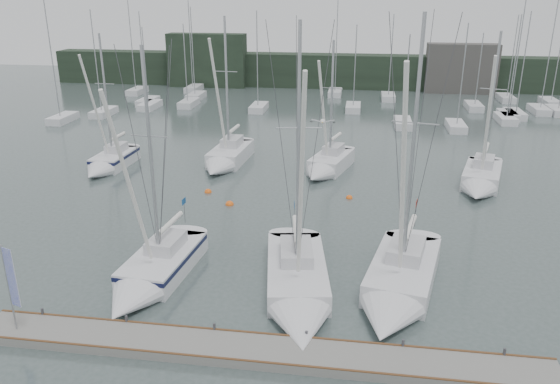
{
  "coord_description": "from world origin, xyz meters",
  "views": [
    {
      "loc": [
        3.75,
        -23.47,
        14.18
      ],
      "look_at": [
        -0.47,
        5.0,
        3.51
      ],
      "focal_mm": 35.0,
      "sensor_mm": 36.0,
      "label": 1
    }
  ],
  "objects": [
    {
      "name": "ground",
      "position": [
        0.0,
        0.0,
        0.0
      ],
      "size": [
        160.0,
        160.0,
        0.0
      ],
      "primitive_type": "plane",
      "color": "#414F4D",
      "rests_on": "ground"
    },
    {
      "name": "dock",
      "position": [
        0.0,
        -5.0,
        0.2
      ],
      "size": [
        24.0,
        2.0,
        0.4
      ],
      "primitive_type": "cube",
      "color": "slate",
      "rests_on": "ground"
    },
    {
      "name": "far_treeline",
      "position": [
        0.0,
        62.0,
        2.5
      ],
      "size": [
        90.0,
        4.0,
        5.0
      ],
      "primitive_type": "cube",
      "color": "black",
      "rests_on": "ground"
    },
    {
      "name": "far_building_left",
      "position": [
        -20.0,
        60.0,
        4.0
      ],
      "size": [
        12.0,
        3.0,
        8.0
      ],
      "primitive_type": "cube",
      "color": "black",
      "rests_on": "ground"
    },
    {
      "name": "far_building_right",
      "position": [
        18.0,
        60.0,
        3.5
      ],
      "size": [
        10.0,
        3.0,
        7.0
      ],
      "primitive_type": "cube",
      "color": "#454340",
      "rests_on": "ground"
    },
    {
      "name": "mast_forest",
      "position": [
        2.1,
        45.1,
        0.48
      ],
      "size": [
        60.06,
        26.29,
        14.62
      ],
      "color": "silver",
      "rests_on": "ground"
    },
    {
      "name": "sailboat_near_left",
      "position": [
        -6.36,
        -0.26,
        0.56
      ],
      "size": [
        3.47,
        8.89,
        12.8
      ],
      "rotation": [
        0.0,
        0.0,
        -0.09
      ],
      "color": "silver",
      "rests_on": "ground"
    },
    {
      "name": "sailboat_near_center",
      "position": [
        1.28,
        -0.8,
        0.51
      ],
      "size": [
        4.5,
        10.54,
        14.06
      ],
      "rotation": [
        0.0,
        0.0,
        0.16
      ],
      "color": "silver",
      "rests_on": "ground"
    },
    {
      "name": "sailboat_near_right",
      "position": [
        5.95,
        0.11,
        0.57
      ],
      "size": [
        5.01,
        10.04,
        14.39
      ],
      "rotation": [
        0.0,
        0.0,
        -0.22
      ],
      "color": "silver",
      "rests_on": "ground"
    },
    {
      "name": "sailboat_mid_a",
      "position": [
        -16.88,
        17.55,
        0.58
      ],
      "size": [
        2.66,
        7.09,
        11.77
      ],
      "rotation": [
        0.0,
        0.0,
        -0.04
      ],
      "color": "silver",
      "rests_on": "ground"
    },
    {
      "name": "sailboat_mid_b",
      "position": [
        -7.43,
        19.92,
        0.61
      ],
      "size": [
        3.28,
        8.43,
        13.12
      ],
      "rotation": [
        0.0,
        0.0,
        -0.07
      ],
      "color": "silver",
      "rests_on": "ground"
    },
    {
      "name": "sailboat_mid_c",
      "position": [
        1.22,
        19.29,
        0.59
      ],
      "size": [
        4.33,
        7.6,
        11.36
      ],
      "rotation": [
        0.0,
        0.0,
        -0.27
      ],
      "color": "silver",
      "rests_on": "ground"
    },
    {
      "name": "sailboat_mid_e",
      "position": [
        13.04,
        17.25,
        0.6
      ],
      "size": [
        4.6,
        8.36,
        12.34
      ],
      "rotation": [
        0.0,
        0.0,
        -0.26
      ],
      "color": "silver",
      "rests_on": "ground"
    },
    {
      "name": "buoy_a",
      "position": [
        -4.99,
        11.29,
        0.0
      ],
      "size": [
        0.58,
        0.58,
        0.58
      ],
      "primitive_type": "sphere",
      "color": "orange",
      "rests_on": "ground"
    },
    {
      "name": "buoy_b",
      "position": [
        3.31,
        13.82,
        0.0
      ],
      "size": [
        0.48,
        0.48,
        0.48
      ],
      "primitive_type": "sphere",
      "color": "orange",
      "rests_on": "ground"
    },
    {
      "name": "buoy_c",
      "position": [
        -7.17,
        13.51,
        0.0
      ],
      "size": [
        0.54,
        0.54,
        0.54
      ],
      "primitive_type": "sphere",
      "color": "orange",
      "rests_on": "ground"
    },
    {
      "name": "dock_banner",
      "position": [
        -10.3,
        -5.34,
        2.78
      ],
      "size": [
        0.59,
        0.24,
        4.03
      ],
      "rotation": [
        0.0,
        0.0,
        -0.33
      ],
      "color": "#9DA0A5",
      "rests_on": "dock"
    },
    {
      "name": "seagull",
      "position": [
        2.22,
        -0.78,
        8.97
      ],
      "size": [
        0.97,
        0.43,
        0.19
      ],
      "rotation": [
        0.0,
        0.0,
        -0.01
      ],
      "color": "silver",
      "rests_on": "ground"
    }
  ]
}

